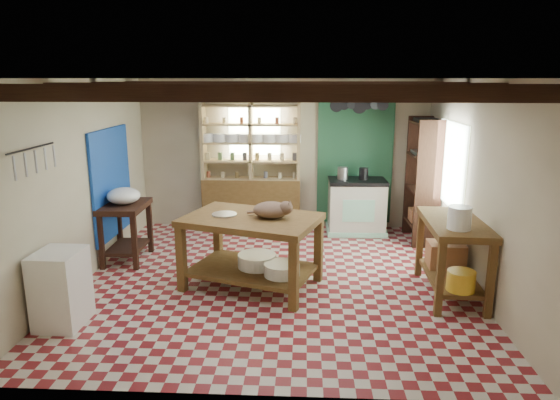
{
  "coord_description": "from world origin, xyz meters",
  "views": [
    {
      "loc": [
        0.37,
        -6.18,
        2.6
      ],
      "look_at": [
        0.05,
        0.3,
        1.01
      ],
      "focal_mm": 32.0,
      "sensor_mm": 36.0,
      "label": 1
    }
  ],
  "objects_px": {
    "work_table": "(252,252)",
    "stove": "(356,206)",
    "cat": "(271,210)",
    "right_counter": "(452,258)",
    "prep_table": "(126,232)",
    "white_cabinet": "(61,288)"
  },
  "relations": [
    {
      "from": "work_table",
      "to": "stove",
      "type": "distance_m",
      "value": 2.83
    },
    {
      "from": "cat",
      "to": "work_table",
      "type": "bearing_deg",
      "value": -178.69
    },
    {
      "from": "work_table",
      "to": "right_counter",
      "type": "relative_size",
      "value": 1.23
    },
    {
      "from": "work_table",
      "to": "cat",
      "type": "relative_size",
      "value": 3.63
    },
    {
      "from": "stove",
      "to": "cat",
      "type": "xyz_separation_m",
      "value": [
        -1.3,
        -2.39,
        0.55
      ]
    },
    {
      "from": "work_table",
      "to": "cat",
      "type": "bearing_deg",
      "value": 11.31
    },
    {
      "from": "prep_table",
      "to": "stove",
      "type": "bearing_deg",
      "value": 22.84
    },
    {
      "from": "stove",
      "to": "white_cabinet",
      "type": "xyz_separation_m",
      "value": [
        -3.49,
        -3.49,
        -0.06
      ]
    },
    {
      "from": "prep_table",
      "to": "cat",
      "type": "height_order",
      "value": "cat"
    },
    {
      "from": "stove",
      "to": "cat",
      "type": "height_order",
      "value": "cat"
    },
    {
      "from": "work_table",
      "to": "right_counter",
      "type": "height_order",
      "value": "right_counter"
    },
    {
      "from": "prep_table",
      "to": "white_cabinet",
      "type": "height_order",
      "value": "prep_table"
    },
    {
      "from": "prep_table",
      "to": "cat",
      "type": "bearing_deg",
      "value": -22.66
    },
    {
      "from": "white_cabinet",
      "to": "right_counter",
      "type": "bearing_deg",
      "value": 14.16
    },
    {
      "from": "right_counter",
      "to": "cat",
      "type": "height_order",
      "value": "cat"
    },
    {
      "from": "prep_table",
      "to": "white_cabinet",
      "type": "distance_m",
      "value": 1.96
    },
    {
      "from": "work_table",
      "to": "prep_table",
      "type": "height_order",
      "value": "work_table"
    },
    {
      "from": "prep_table",
      "to": "cat",
      "type": "relative_size",
      "value": 1.91
    },
    {
      "from": "prep_table",
      "to": "right_counter",
      "type": "xyz_separation_m",
      "value": [
        4.38,
        -0.98,
        0.05
      ]
    },
    {
      "from": "white_cabinet",
      "to": "cat",
      "type": "height_order",
      "value": "cat"
    },
    {
      "from": "work_table",
      "to": "stove",
      "type": "relative_size",
      "value": 1.69
    },
    {
      "from": "work_table",
      "to": "cat",
      "type": "height_order",
      "value": "cat"
    }
  ]
}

